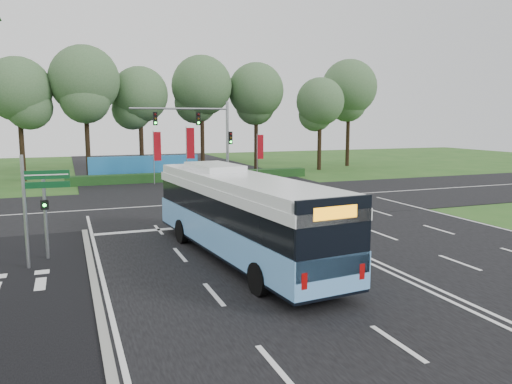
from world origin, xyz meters
TOP-DOWN VIEW (x-y plane):
  - ground at (0.00, 0.00)m, footprint 120.00×120.00m
  - road_main at (0.00, 0.00)m, footprint 20.00×120.00m
  - road_cross at (0.00, 12.00)m, footprint 120.00×14.00m
  - bike_path at (-12.50, -3.00)m, footprint 5.00×18.00m
  - kerb_strip at (-10.10, -3.00)m, footprint 0.25×18.00m
  - city_bus at (-4.46, -1.41)m, footprint 3.94×12.86m
  - pedestrian_signal at (-11.65, 1.27)m, footprint 0.31×0.41m
  - street_sign at (-11.93, 0.14)m, footprint 1.67×0.19m
  - banner_flag_left at (-3.55, 23.01)m, footprint 0.68×0.07m
  - banner_flag_mid at (-0.83, 22.39)m, footprint 0.70×0.26m
  - banner_flag_right at (6.14, 23.66)m, footprint 0.61×0.20m
  - traffic_light_gantry at (0.21, 20.50)m, footprint 8.41×0.28m
  - hedge at (0.00, 24.50)m, footprint 22.00×1.20m
  - blue_hoarding at (-4.00, 27.00)m, footprint 10.00×0.30m
  - eucalyptus_row at (1.35, 31.03)m, footprint 46.81×8.73m

SIDE VIEW (x-z plane):
  - ground at x=0.00m, z-range 0.00..0.00m
  - road_main at x=0.00m, z-range 0.00..0.04m
  - road_cross at x=0.00m, z-range 0.00..0.05m
  - bike_path at x=-12.50m, z-range 0.00..0.06m
  - kerb_strip at x=-10.10m, z-range 0.00..0.12m
  - hedge at x=0.00m, z-range 0.00..0.80m
  - blue_hoarding at x=-4.00m, z-range 0.00..2.20m
  - pedestrian_signal at x=-11.65m, z-range 0.15..3.44m
  - city_bus at x=-4.46m, z-range 0.01..3.65m
  - street_sign at x=-11.93m, z-range 0.54..4.82m
  - banner_flag_right at x=6.14m, z-range 0.66..4.88m
  - banner_flag_left at x=-3.55m, z-range 0.70..5.30m
  - banner_flag_mid at x=-0.83m, z-range 0.73..5.68m
  - traffic_light_gantry at x=0.21m, z-range 1.16..8.16m
  - eucalyptus_row at x=1.35m, z-range 2.27..14.77m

